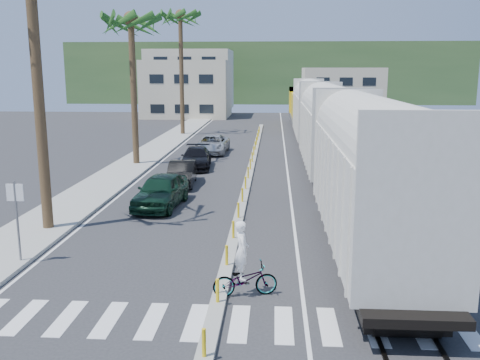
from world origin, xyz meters
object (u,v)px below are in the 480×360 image
object	(u,v)px
cyclist	(244,273)
car_lead	(161,191)
car_second	(182,173)
street_sign	(16,210)

from	to	relation	value
cyclist	car_lead	bearing A→B (deg)	11.08
car_lead	cyclist	size ratio (longest dim) A/B	2.14
car_second	cyclist	distance (m)	16.24
car_second	car_lead	bearing A→B (deg)	-95.12
street_sign	car_lead	world-z (taller)	street_sign
car_second	cyclist	world-z (taller)	cyclist
car_lead	car_second	distance (m)	5.18
car_lead	cyclist	xyz separation A→B (m)	(4.74, -10.40, -0.09)
car_second	cyclist	size ratio (longest dim) A/B	1.85
street_sign	cyclist	world-z (taller)	street_sign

